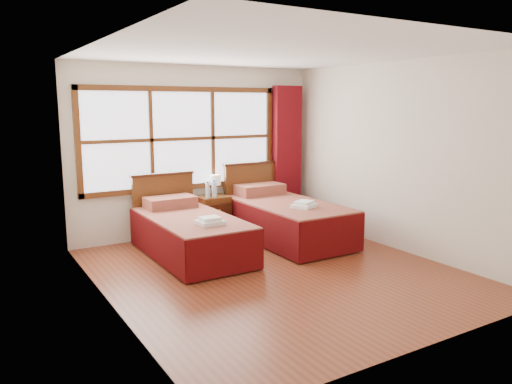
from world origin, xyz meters
TOP-DOWN VIEW (x-y plane):
  - floor at (0.00, 0.00)m, footprint 4.50×4.50m
  - ceiling at (0.00, 0.00)m, footprint 4.50×4.50m
  - wall_back at (0.00, 2.25)m, footprint 4.00×0.00m
  - wall_left at (-2.00, 0.00)m, footprint 0.00×4.50m
  - wall_right at (2.00, 0.00)m, footprint 0.00×4.50m
  - window at (-0.25, 2.21)m, footprint 3.16×0.06m
  - curtain at (1.60, 2.11)m, footprint 0.50×0.16m
  - bed_left at (-0.62, 1.20)m, footprint 1.04×2.06m
  - bed_right at (0.93, 1.20)m, footprint 1.11×2.15m
  - nightstand at (0.14, 1.99)m, footprint 0.46×0.45m
  - towels_left at (-0.58, 0.62)m, footprint 0.31×0.28m
  - towels_right at (0.93, 0.70)m, footprint 0.40×0.38m
  - lamp at (0.24, 2.10)m, footprint 0.16×0.16m
  - bottle_near at (0.01, 1.92)m, footprint 0.07×0.07m
  - bottle_far at (0.12, 1.92)m, footprint 0.07×0.07m

SIDE VIEW (x-z plane):
  - floor at x=0.00m, z-range 0.00..0.00m
  - nightstand at x=0.14m, z-range 0.00..0.61m
  - bed_left at x=-0.62m, z-range -0.20..0.81m
  - bed_right at x=0.93m, z-range -0.21..0.87m
  - towels_left at x=-0.58m, z-range 0.53..0.63m
  - towels_right at x=0.93m, z-range 0.57..0.67m
  - bottle_near at x=0.01m, z-range 0.60..0.85m
  - bottle_far at x=0.12m, z-range 0.60..0.87m
  - lamp at x=0.24m, z-range 0.68..0.99m
  - curtain at x=1.60m, z-range 0.02..2.32m
  - wall_back at x=0.00m, z-range -0.70..3.30m
  - wall_left at x=-2.00m, z-range -0.95..3.55m
  - wall_right at x=2.00m, z-range -0.95..3.55m
  - window at x=-0.25m, z-range 0.72..2.28m
  - ceiling at x=0.00m, z-range 2.60..2.60m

